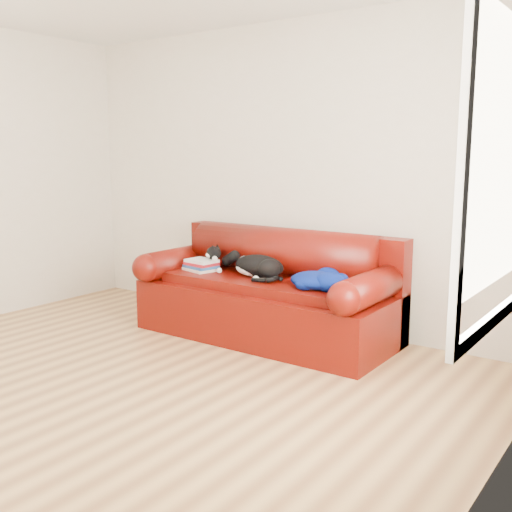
{
  "coord_description": "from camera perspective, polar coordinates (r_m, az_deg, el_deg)",
  "views": [
    {
      "loc": [
        2.86,
        -2.42,
        1.5
      ],
      "look_at": [
        0.16,
        1.35,
        0.69
      ],
      "focal_mm": 42.0,
      "sensor_mm": 36.0,
      "label": 1
    }
  ],
  "objects": [
    {
      "name": "sofa_back",
      "position": [
        5.05,
        2.56,
        -1.1
      ],
      "size": [
        2.1,
        1.01,
        0.88
      ],
      "color": "#3D0C02",
      "rests_on": "ground"
    },
    {
      "name": "book_stack",
      "position": [
        5.13,
        -5.25,
        -0.87
      ],
      "size": [
        0.31,
        0.27,
        0.1
      ],
      "rotation": [
        0.0,
        0.0,
        -0.17
      ],
      "color": "beige",
      "rests_on": "sofa_base"
    },
    {
      "name": "blanket",
      "position": [
        4.49,
        5.96,
        -2.23
      ],
      "size": [
        0.48,
        0.39,
        0.15
      ],
      "rotation": [
        0.0,
        0.0,
        0.04
      ],
      "color": "#021249",
      "rests_on": "sofa_base"
    },
    {
      "name": "sofa_base",
      "position": [
        4.92,
        0.98,
        -5.02
      ],
      "size": [
        2.1,
        0.9,
        0.5
      ],
      "color": "#3D0C02",
      "rests_on": "ground"
    },
    {
      "name": "room_shell",
      "position": [
        3.67,
        -13.04,
        12.21
      ],
      "size": [
        4.52,
        4.02,
        2.61
      ],
      "color": "beige",
      "rests_on": "ground"
    },
    {
      "name": "ground",
      "position": [
        4.04,
        -13.47,
        -12.23
      ],
      "size": [
        4.5,
        4.5,
        0.0
      ],
      "primitive_type": "plane",
      "color": "brown",
      "rests_on": "ground"
    },
    {
      "name": "cat",
      "position": [
        4.83,
        0.17,
        -1.01
      ],
      "size": [
        0.6,
        0.4,
        0.23
      ],
      "rotation": [
        0.0,
        0.0,
        -0.41
      ],
      "color": "black",
      "rests_on": "sofa_base"
    }
  ]
}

